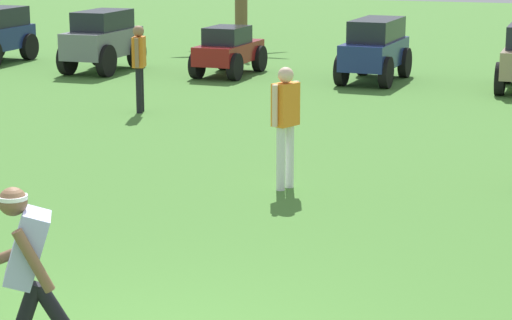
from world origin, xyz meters
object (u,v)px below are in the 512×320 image
(frisbee_thrower, at_px, (29,270))
(parked_car_slot_d, at_px, (375,48))
(parked_car_slot_c, at_px, (229,50))
(parked_car_slot_b, at_px, (103,39))
(teammate_midfield, at_px, (139,60))
(teammate_near_sideline, at_px, (285,116))

(frisbee_thrower, distance_m, parked_car_slot_d, 15.24)
(frisbee_thrower, xyz_separation_m, parked_car_slot_c, (-4.13, 15.04, -0.24))
(parked_car_slot_b, bearing_deg, parked_car_slot_d, 5.02)
(teammate_midfield, xyz_separation_m, parked_car_slot_d, (3.17, 5.10, -0.22))
(parked_car_slot_b, distance_m, parked_car_slot_d, 6.32)
(teammate_near_sideline, bearing_deg, teammate_midfield, 133.46)
(parked_car_slot_d, bearing_deg, teammate_near_sideline, -84.26)
(frisbee_thrower, height_order, parked_car_slot_b, frisbee_thrower)
(teammate_midfield, bearing_deg, frisbee_thrower, -68.52)
(frisbee_thrower, bearing_deg, parked_car_slot_d, 93.06)
(teammate_near_sideline, relative_size, teammate_midfield, 1.00)
(teammate_midfield, height_order, parked_car_slot_c, teammate_midfield)
(frisbee_thrower, height_order, teammate_near_sideline, teammate_near_sideline)
(parked_car_slot_b, height_order, parked_car_slot_c, parked_car_slot_b)
(frisbee_thrower, xyz_separation_m, parked_car_slot_b, (-7.11, 14.66, -0.06))
(teammate_near_sideline, bearing_deg, frisbee_thrower, -91.36)
(teammate_near_sideline, xyz_separation_m, parked_car_slot_d, (-0.95, 9.45, -0.22))
(parked_car_slot_c, bearing_deg, parked_car_slot_d, 3.08)
(teammate_near_sideline, relative_size, parked_car_slot_b, 0.66)
(parked_car_slot_b, xyz_separation_m, parked_car_slot_d, (6.30, 0.55, -0.02))
(teammate_near_sideline, bearing_deg, parked_car_slot_b, 129.17)
(teammate_near_sideline, height_order, parked_car_slot_b, teammate_near_sideline)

